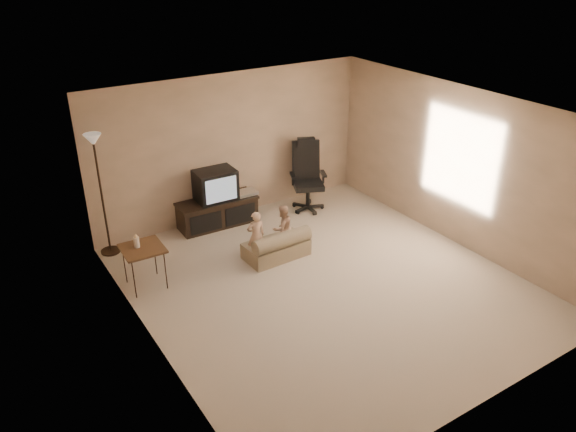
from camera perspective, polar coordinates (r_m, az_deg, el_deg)
name	(u,v)px	position (r m, az deg, el deg)	size (l,w,h in m)	color
floor	(325,284)	(8.06, 3.80, -6.88)	(5.50, 5.50, 0.00)	beige
room_shell	(329,186)	(7.34, 4.15, 3.09)	(5.50, 5.50, 5.50)	white
tv_stand	(217,203)	(9.54, -7.21, 1.35)	(1.40, 0.56, 0.99)	black
office_chair	(307,184)	(10.07, 1.96, 3.24)	(0.78, 0.79, 1.28)	black
side_table	(142,249)	(7.96, -14.62, -3.24)	(0.57, 0.57, 0.83)	brown
floor_lamp	(97,168)	(8.66, -18.79, 4.61)	(0.30, 0.30, 1.93)	black
child_sofa	(278,247)	(8.58, -1.05, -3.12)	(0.98, 0.57, 0.47)	gray
toddler_left	(256,235)	(8.47, -3.27, -1.99)	(0.29, 0.21, 0.79)	tan
toddler_right	(282,228)	(8.72, -0.57, -1.22)	(0.36, 0.20, 0.75)	tan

